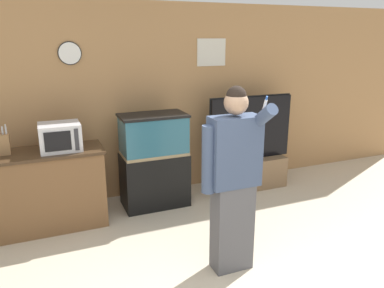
{
  "coord_description": "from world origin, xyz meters",
  "views": [
    {
      "loc": [
        -1.12,
        -1.8,
        2.15
      ],
      "look_at": [
        0.34,
        1.75,
        1.05
      ],
      "focal_mm": 35.0,
      "sensor_mm": 36.0,
      "label": 1
    }
  ],
  "objects_px": {
    "microwave": "(60,137)",
    "aquarium_on_stand": "(154,161)",
    "counter_island": "(48,190)",
    "person_standing": "(233,179)",
    "tv_on_stand": "(250,162)",
    "knife_block": "(2,144)"
  },
  "relations": [
    {
      "from": "aquarium_on_stand",
      "to": "counter_island",
      "type": "bearing_deg",
      "value": -174.79
    },
    {
      "from": "microwave",
      "to": "person_standing",
      "type": "xyz_separation_m",
      "value": [
        1.38,
        -1.51,
        -0.16
      ]
    },
    {
      "from": "tv_on_stand",
      "to": "aquarium_on_stand",
      "type": "bearing_deg",
      "value": -178.63
    },
    {
      "from": "microwave",
      "to": "tv_on_stand",
      "type": "height_order",
      "value": "tv_on_stand"
    },
    {
      "from": "counter_island",
      "to": "tv_on_stand",
      "type": "distance_m",
      "value": 2.77
    },
    {
      "from": "person_standing",
      "to": "microwave",
      "type": "bearing_deg",
      "value": 132.37
    },
    {
      "from": "counter_island",
      "to": "aquarium_on_stand",
      "type": "height_order",
      "value": "aquarium_on_stand"
    },
    {
      "from": "aquarium_on_stand",
      "to": "person_standing",
      "type": "bearing_deg",
      "value": -81.19
    },
    {
      "from": "knife_block",
      "to": "aquarium_on_stand",
      "type": "xyz_separation_m",
      "value": [
        1.71,
        0.09,
        -0.43
      ]
    },
    {
      "from": "knife_block",
      "to": "tv_on_stand",
      "type": "bearing_deg",
      "value": 2.21
    },
    {
      "from": "knife_block",
      "to": "aquarium_on_stand",
      "type": "relative_size",
      "value": 0.27
    },
    {
      "from": "microwave",
      "to": "aquarium_on_stand",
      "type": "distance_m",
      "value": 1.22
    },
    {
      "from": "microwave",
      "to": "person_standing",
      "type": "bearing_deg",
      "value": -47.63
    },
    {
      "from": "person_standing",
      "to": "knife_block",
      "type": "bearing_deg",
      "value": 141.61
    },
    {
      "from": "knife_block",
      "to": "microwave",
      "type": "bearing_deg",
      "value": -4.72
    },
    {
      "from": "aquarium_on_stand",
      "to": "person_standing",
      "type": "height_order",
      "value": "person_standing"
    },
    {
      "from": "counter_island",
      "to": "aquarium_on_stand",
      "type": "bearing_deg",
      "value": 5.21
    },
    {
      "from": "tv_on_stand",
      "to": "person_standing",
      "type": "distance_m",
      "value": 2.13
    },
    {
      "from": "counter_island",
      "to": "person_standing",
      "type": "bearing_deg",
      "value": -44.26
    },
    {
      "from": "counter_island",
      "to": "microwave",
      "type": "relative_size",
      "value": 2.91
    },
    {
      "from": "counter_island",
      "to": "microwave",
      "type": "xyz_separation_m",
      "value": [
        0.19,
        -0.02,
        0.61
      ]
    },
    {
      "from": "knife_block",
      "to": "tv_on_stand",
      "type": "relative_size",
      "value": 0.24
    }
  ]
}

